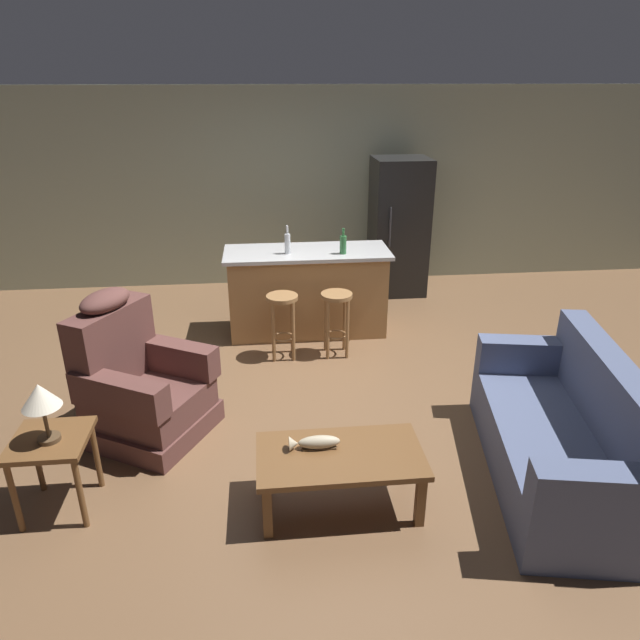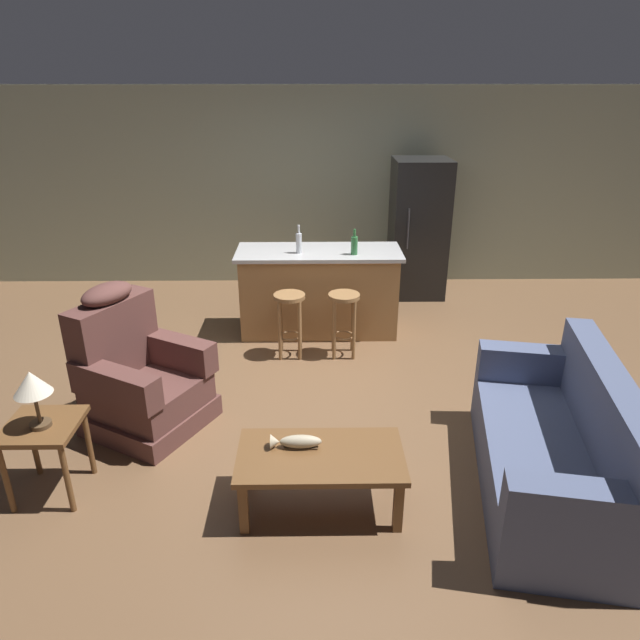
{
  "view_description": "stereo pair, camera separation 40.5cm",
  "coord_description": "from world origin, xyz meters",
  "px_view_note": "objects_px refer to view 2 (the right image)",
  "views": [
    {
      "loc": [
        -0.48,
        -4.62,
        2.7
      ],
      "look_at": [
        -0.01,
        -0.1,
        0.75
      ],
      "focal_mm": 32.0,
      "sensor_mm": 36.0,
      "label": 1
    },
    {
      "loc": [
        -0.07,
        -4.64,
        2.7
      ],
      "look_at": [
        -0.01,
        -0.1,
        0.75
      ],
      "focal_mm": 32.0,
      "sensor_mm": 36.0,
      "label": 2
    }
  ],
  "objects_px": {
    "bottle_tall_green": "(354,245)",
    "bar_stool_left": "(290,313)",
    "recliner_near_lamp": "(139,378)",
    "bottle_short_amber": "(299,242)",
    "fish_figurine": "(296,442)",
    "coffee_table": "(320,461)",
    "bar_stool_right": "(344,313)",
    "couch": "(558,450)",
    "table_lamp": "(32,386)",
    "refrigerator": "(418,229)",
    "end_table": "(44,436)",
    "kitchen_island": "(319,291)"
  },
  "relations": [
    {
      "from": "bottle_tall_green",
      "to": "bar_stool_left",
      "type": "bearing_deg",
      "value": -144.75
    },
    {
      "from": "recliner_near_lamp",
      "to": "bottle_short_amber",
      "type": "height_order",
      "value": "bottle_short_amber"
    },
    {
      "from": "fish_figurine",
      "to": "recliner_near_lamp",
      "type": "relative_size",
      "value": 0.28
    },
    {
      "from": "coffee_table",
      "to": "bar_stool_right",
      "type": "relative_size",
      "value": 1.62
    },
    {
      "from": "couch",
      "to": "table_lamp",
      "type": "distance_m",
      "value": 3.53
    },
    {
      "from": "fish_figurine",
      "to": "refrigerator",
      "type": "height_order",
      "value": "refrigerator"
    },
    {
      "from": "bar_stool_right",
      "to": "couch",
      "type": "bearing_deg",
      "value": -57.62
    },
    {
      "from": "end_table",
      "to": "kitchen_island",
      "type": "height_order",
      "value": "kitchen_island"
    },
    {
      "from": "fish_figurine",
      "to": "recliner_near_lamp",
      "type": "height_order",
      "value": "recliner_near_lamp"
    },
    {
      "from": "bar_stool_left",
      "to": "bar_stool_right",
      "type": "bearing_deg",
      "value": 0.0
    },
    {
      "from": "end_table",
      "to": "refrigerator",
      "type": "xyz_separation_m",
      "value": [
        3.19,
        3.94,
        0.42
      ]
    },
    {
      "from": "end_table",
      "to": "fish_figurine",
      "type": "bearing_deg",
      "value": -3.08
    },
    {
      "from": "coffee_table",
      "to": "end_table",
      "type": "distance_m",
      "value": 1.88
    },
    {
      "from": "couch",
      "to": "refrigerator",
      "type": "xyz_separation_m",
      "value": [
        -0.31,
        3.97,
        0.54
      ]
    },
    {
      "from": "coffee_table",
      "to": "bar_stool_right",
      "type": "xyz_separation_m",
      "value": [
        0.27,
        2.28,
        0.11
      ]
    },
    {
      "from": "bar_stool_left",
      "to": "table_lamp",
      "type": "bearing_deg",
      "value": -126.41
    },
    {
      "from": "coffee_table",
      "to": "recliner_near_lamp",
      "type": "xyz_separation_m",
      "value": [
        -1.48,
        1.04,
        0.06
      ]
    },
    {
      "from": "fish_figurine",
      "to": "recliner_near_lamp",
      "type": "distance_m",
      "value": 1.63
    },
    {
      "from": "end_table",
      "to": "bottle_short_amber",
      "type": "height_order",
      "value": "bottle_short_amber"
    },
    {
      "from": "fish_figurine",
      "to": "bottle_short_amber",
      "type": "distance_m",
      "value": 2.81
    },
    {
      "from": "recliner_near_lamp",
      "to": "bottle_short_amber",
      "type": "relative_size",
      "value": 3.94
    },
    {
      "from": "table_lamp",
      "to": "refrigerator",
      "type": "xyz_separation_m",
      "value": [
        3.18,
        3.97,
        0.01
      ]
    },
    {
      "from": "end_table",
      "to": "bar_stool_right",
      "type": "xyz_separation_m",
      "value": [
        2.14,
        2.11,
        0.01
      ]
    },
    {
      "from": "recliner_near_lamp",
      "to": "bar_stool_right",
      "type": "distance_m",
      "value": 2.14
    },
    {
      "from": "end_table",
      "to": "kitchen_island",
      "type": "relative_size",
      "value": 0.31
    },
    {
      "from": "fish_figurine",
      "to": "kitchen_island",
      "type": "relative_size",
      "value": 0.19
    },
    {
      "from": "coffee_table",
      "to": "fish_figurine",
      "type": "relative_size",
      "value": 3.24
    },
    {
      "from": "couch",
      "to": "refrigerator",
      "type": "distance_m",
      "value": 4.02
    },
    {
      "from": "couch",
      "to": "end_table",
      "type": "relative_size",
      "value": 3.61
    },
    {
      "from": "table_lamp",
      "to": "recliner_near_lamp",
      "type": "bearing_deg",
      "value": 67.14
    },
    {
      "from": "bottle_tall_green",
      "to": "refrigerator",
      "type": "bearing_deg",
      "value": 55.59
    },
    {
      "from": "couch",
      "to": "refrigerator",
      "type": "relative_size",
      "value": 1.15
    },
    {
      "from": "fish_figurine",
      "to": "bottle_short_amber",
      "type": "xyz_separation_m",
      "value": [
        -0.02,
        2.74,
        0.6
      ]
    },
    {
      "from": "end_table",
      "to": "bar_stool_left",
      "type": "xyz_separation_m",
      "value": [
        1.59,
        2.11,
        0.01
      ]
    },
    {
      "from": "recliner_near_lamp",
      "to": "kitchen_island",
      "type": "xyz_separation_m",
      "value": [
        1.5,
        1.87,
        0.06
      ]
    },
    {
      "from": "bottle_tall_green",
      "to": "table_lamp",
      "type": "bearing_deg",
      "value": -130.75
    },
    {
      "from": "bar_stool_right",
      "to": "bottle_tall_green",
      "type": "distance_m",
      "value": 0.76
    },
    {
      "from": "fish_figurine",
      "to": "bar_stool_right",
      "type": "distance_m",
      "value": 2.24
    },
    {
      "from": "fish_figurine",
      "to": "bottle_tall_green",
      "type": "bearing_deg",
      "value": 78.12
    },
    {
      "from": "fish_figurine",
      "to": "bottle_tall_green",
      "type": "relative_size",
      "value": 1.24
    },
    {
      "from": "bar_stool_left",
      "to": "couch",
      "type": "bearing_deg",
      "value": -48.29
    },
    {
      "from": "end_table",
      "to": "bottle_tall_green",
      "type": "xyz_separation_m",
      "value": [
        2.27,
        2.59,
        0.59
      ]
    },
    {
      "from": "bar_stool_left",
      "to": "bar_stool_right",
      "type": "height_order",
      "value": "same"
    },
    {
      "from": "recliner_near_lamp",
      "to": "bottle_tall_green",
      "type": "height_order",
      "value": "bottle_tall_green"
    },
    {
      "from": "kitchen_island",
      "to": "refrigerator",
      "type": "relative_size",
      "value": 1.02
    },
    {
      "from": "bar_stool_right",
      "to": "bottle_short_amber",
      "type": "relative_size",
      "value": 2.23
    },
    {
      "from": "couch",
      "to": "recliner_near_lamp",
      "type": "xyz_separation_m",
      "value": [
        -3.11,
        0.91,
        0.08
      ]
    },
    {
      "from": "coffee_table",
      "to": "couch",
      "type": "height_order",
      "value": "couch"
    },
    {
      "from": "kitchen_island",
      "to": "bar_stool_right",
      "type": "xyz_separation_m",
      "value": [
        0.25,
        -0.63,
        -0.01
      ]
    },
    {
      "from": "bar_stool_right",
      "to": "refrigerator",
      "type": "bearing_deg",
      "value": 60.11
    }
  ]
}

